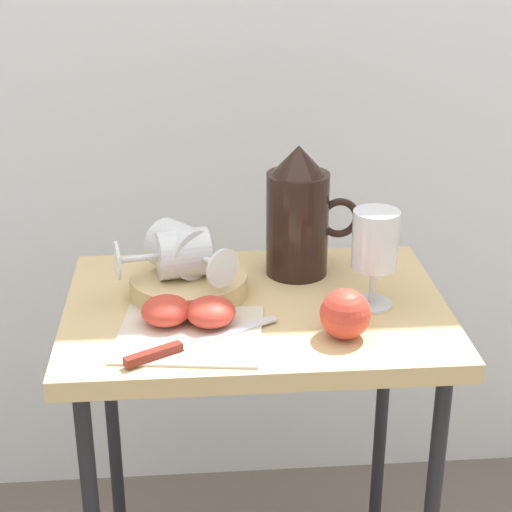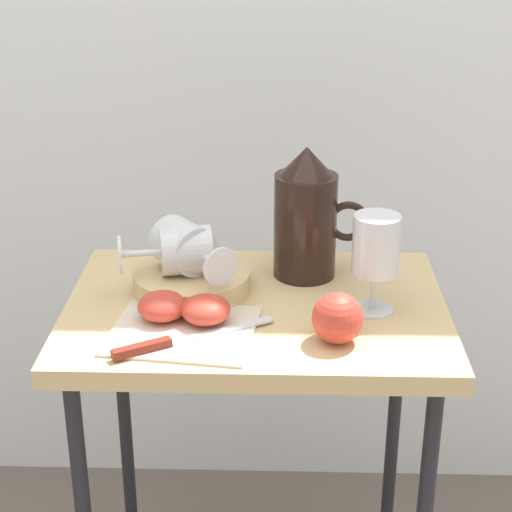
# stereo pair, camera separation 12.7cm
# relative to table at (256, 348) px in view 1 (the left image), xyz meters

# --- Properties ---
(table) EXTENTS (0.58, 0.42, 0.71)m
(table) POSITION_rel_table_xyz_m (0.00, 0.00, 0.00)
(table) COLOR tan
(table) RESTS_ON ground_plane
(linen_napkin) EXTENTS (0.22, 0.20, 0.00)m
(linen_napkin) POSITION_rel_table_xyz_m (-0.10, -0.09, 0.08)
(linen_napkin) COLOR beige
(linen_napkin) RESTS_ON table
(basket_tray) EXTENTS (0.18, 0.18, 0.03)m
(basket_tray) POSITION_rel_table_xyz_m (-0.10, 0.04, 0.09)
(basket_tray) COLOR tan
(basket_tray) RESTS_ON table
(pitcher) EXTENTS (0.15, 0.10, 0.22)m
(pitcher) POSITION_rel_table_xyz_m (0.08, 0.11, 0.17)
(pitcher) COLOR black
(pitcher) RESTS_ON table
(wine_glass_upright) EXTENTS (0.07, 0.07, 0.15)m
(wine_glass_upright) POSITION_rel_table_xyz_m (0.18, -0.02, 0.18)
(wine_glass_upright) COLOR silver
(wine_glass_upright) RESTS_ON table
(wine_glass_tipped_near) EXTENTS (0.14, 0.16, 0.08)m
(wine_glass_tipped_near) POSITION_rel_table_xyz_m (-0.11, 0.05, 0.15)
(wine_glass_tipped_near) COLOR silver
(wine_glass_tipped_near) RESTS_ON basket_tray
(wine_glass_tipped_far) EXTENTS (0.15, 0.10, 0.08)m
(wine_glass_tipped_far) POSITION_rel_table_xyz_m (-0.11, 0.03, 0.15)
(wine_glass_tipped_far) COLOR silver
(wine_glass_tipped_far) RESTS_ON basket_tray
(apple_half_left) EXTENTS (0.07, 0.07, 0.04)m
(apple_half_left) POSITION_rel_table_xyz_m (-0.14, -0.06, 0.10)
(apple_half_left) COLOR #CC3D2D
(apple_half_left) RESTS_ON linen_napkin
(apple_half_right) EXTENTS (0.07, 0.07, 0.04)m
(apple_half_right) POSITION_rel_table_xyz_m (-0.07, -0.07, 0.10)
(apple_half_right) COLOR #CC3D2D
(apple_half_right) RESTS_ON linen_napkin
(apple_whole) EXTENTS (0.07, 0.07, 0.07)m
(apple_whole) POSITION_rel_table_xyz_m (0.12, -0.11, 0.11)
(apple_whole) COLOR #CC3D2D
(apple_whole) RESTS_ON table
(knife) EXTENTS (0.22, 0.14, 0.01)m
(knife) POSITION_rel_table_xyz_m (-0.11, -0.14, 0.09)
(knife) COLOR silver
(knife) RESTS_ON linen_napkin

